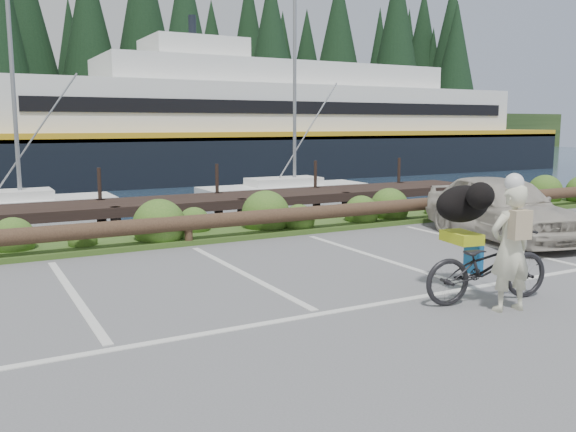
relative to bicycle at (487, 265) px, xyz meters
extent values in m
plane|color=#5D5E60|center=(-2.26, 0.97, -0.49)|extent=(72.00, 72.00, 0.00)
plane|color=#192A3E|center=(-2.26, 48.97, -1.69)|extent=(160.00, 160.00, 0.00)
cube|color=#3D5B21|center=(-2.26, 6.27, -0.44)|extent=(34.00, 1.60, 0.10)
imported|color=black|center=(0.00, 0.00, 0.00)|extent=(1.96, 0.95, 0.99)
imported|color=beige|center=(-0.07, -0.43, 0.32)|extent=(0.65, 0.48, 1.63)
ellipsoid|color=black|center=(0.10, 0.60, 0.76)|extent=(0.59, 0.97, 0.53)
imported|color=#B8AFA2|center=(3.64, 3.09, 0.18)|extent=(2.35, 4.20, 1.35)
camera|label=1|loc=(-6.14, -5.74, 1.88)|focal=38.00mm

